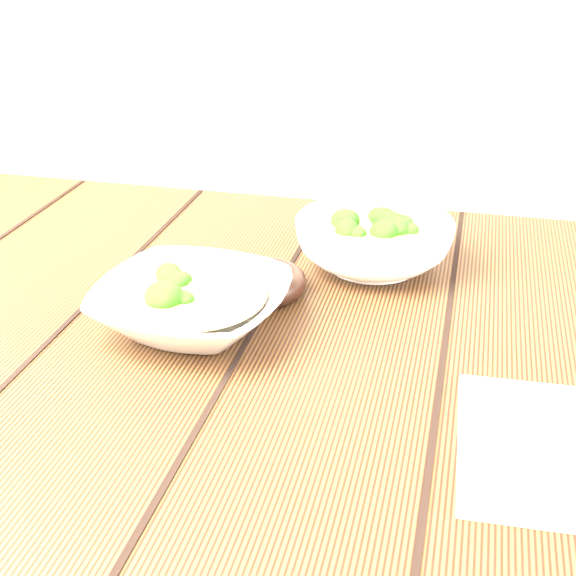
{
  "coord_description": "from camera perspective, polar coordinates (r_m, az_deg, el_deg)",
  "views": [
    {
      "loc": [
        0.19,
        -0.72,
        1.17
      ],
      "look_at": [
        0.02,
        -0.0,
        0.8
      ],
      "focal_mm": 50.0,
      "sensor_mm": 36.0,
      "label": 1
    }
  ],
  "objects": [
    {
      "name": "table",
      "position": [
        0.92,
        -0.92,
        -9.33
      ],
      "size": [
        1.2,
        0.8,
        0.75
      ],
      "color": "#392310",
      "rests_on": "ground"
    },
    {
      "name": "soup_bowl_front",
      "position": [
        0.85,
        -6.85,
        -1.16
      ],
      "size": [
        0.22,
        0.22,
        0.06
      ],
      "color": "silver",
      "rests_on": "table"
    },
    {
      "name": "soup_bowl_back",
      "position": [
        0.99,
        6.11,
        3.31
      ],
      "size": [
        0.25,
        0.25,
        0.07
      ],
      "color": "silver",
      "rests_on": "table"
    },
    {
      "name": "trivet",
      "position": [
        0.93,
        -2.04,
        0.41
      ],
      "size": [
        0.12,
        0.12,
        0.03
      ],
      "primitive_type": "torus",
      "rotation": [
        0.0,
        0.0,
        0.1
      ],
      "color": "black",
      "rests_on": "table"
    }
  ]
}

